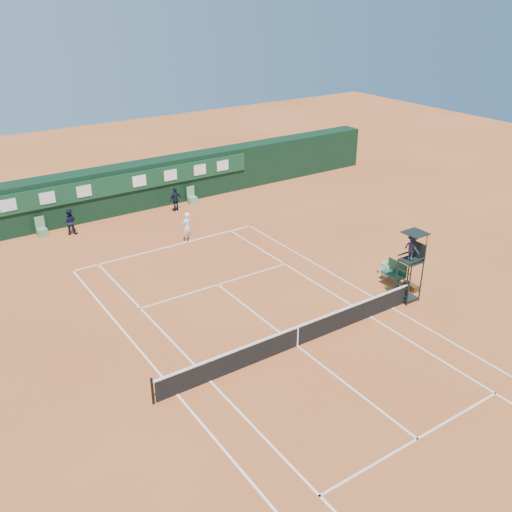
{
  "coord_description": "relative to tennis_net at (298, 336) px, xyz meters",
  "views": [
    {
      "loc": [
        -12.3,
        -15.26,
        13.36
      ],
      "look_at": [
        2.0,
        6.0,
        1.2
      ],
      "focal_mm": 40.0,
      "sensor_mm": 36.0,
      "label": 1
    }
  ],
  "objects": [
    {
      "name": "umpire_chair",
      "position": [
        6.59,
        0.17,
        1.95
      ],
      "size": [
        0.96,
        0.95,
        3.42
      ],
      "color": "black",
      "rests_on": "ground"
    },
    {
      "name": "player",
      "position": [
        1.23,
        11.95,
        0.38
      ],
      "size": [
        0.77,
        0.66,
        1.78
      ],
      "primitive_type": "imported",
      "rotation": [
        0.0,
        0.0,
        3.58
      ],
      "color": "white",
      "rests_on": "ground"
    },
    {
      "name": "linesman_chair_right",
      "position": [
        4.5,
        17.48,
        -0.19
      ],
      "size": [
        0.55,
        0.5,
        1.15
      ],
      "color": "#5F926B",
      "rests_on": "ground"
    },
    {
      "name": "tennis_net",
      "position": [
        0.0,
        0.0,
        0.0
      ],
      "size": [
        12.9,
        0.1,
        1.1
      ],
      "color": "black",
      "rests_on": "ground"
    },
    {
      "name": "cooler",
      "position": [
        7.71,
        2.53,
        -0.18
      ],
      "size": [
        0.57,
        0.57,
        0.65
      ],
      "color": "white",
      "rests_on": "ground"
    },
    {
      "name": "player_bench",
      "position": [
        7.45,
        1.75,
        0.09
      ],
      "size": [
        0.56,
        1.2,
        1.1
      ],
      "color": "#1A422C",
      "rests_on": "ground"
    },
    {
      "name": "ground",
      "position": [
        0.0,
        0.0,
        -0.51
      ],
      "size": [
        90.0,
        90.0,
        0.0
      ],
      "primitive_type": "plane",
      "color": "#C3602E",
      "rests_on": "ground"
    },
    {
      "name": "back_wall",
      "position": [
        0.0,
        18.74,
        1.0
      ],
      "size": [
        40.0,
        1.65,
        3.0
      ],
      "color": "black",
      "rests_on": "ground"
    },
    {
      "name": "tennis_bag",
      "position": [
        7.54,
        0.74,
        -0.36
      ],
      "size": [
        0.37,
        0.79,
        0.29
      ],
      "primitive_type": "cube",
      "rotation": [
        0.0,
        0.0,
        -0.03
      ],
      "color": "black",
      "rests_on": "ground"
    },
    {
      "name": "tennis_ball",
      "position": [
        1.64,
        9.49,
        -0.48
      ],
      "size": [
        0.06,
        0.06,
        0.06
      ],
      "primitive_type": "sphere",
      "color": "#EBEF37",
      "rests_on": "ground"
    },
    {
      "name": "ball_kid_left",
      "position": [
        -4.0,
        16.78,
        0.27
      ],
      "size": [
        0.94,
        0.86,
        1.56
      ],
      "primitive_type": "imported",
      "rotation": [
        0.0,
        0.0,
        2.71
      ],
      "color": "black",
      "rests_on": "ground"
    },
    {
      "name": "ball_kid_right",
      "position": [
        2.94,
        16.8,
        0.28
      ],
      "size": [
        0.98,
        0.57,
        1.57
      ],
      "primitive_type": "imported",
      "rotation": [
        0.0,
        0.0,
        3.36
      ],
      "color": "black",
      "rests_on": "ground"
    },
    {
      "name": "linesman_chair_left",
      "position": [
        -5.5,
        17.48,
        -0.19
      ],
      "size": [
        0.55,
        0.5,
        1.15
      ],
      "color": "#54815C",
      "rests_on": "ground"
    },
    {
      "name": "court_lines",
      "position": [
        0.0,
        0.0,
        -0.5
      ],
      "size": [
        11.05,
        23.85,
        0.01
      ],
      "color": "white",
      "rests_on": "ground"
    }
  ]
}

